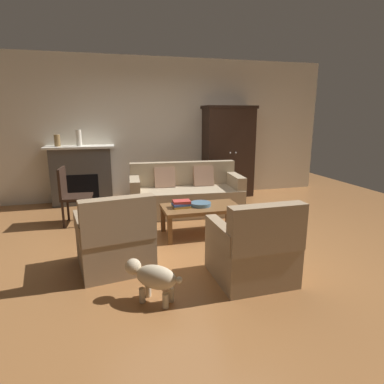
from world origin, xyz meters
TOP-DOWN VIEW (x-y plane):
  - ground_plane at (0.00, 0.00)m, footprint 9.60×9.60m
  - back_wall at (0.00, 2.55)m, footprint 7.20×0.10m
  - fireplace at (-1.55, 2.30)m, footprint 1.26×0.48m
  - armoire at (1.40, 2.22)m, footprint 1.06×0.57m
  - couch at (0.24, 1.23)m, footprint 1.97×0.98m
  - coffee_table at (0.19, 0.10)m, footprint 1.10×0.60m
  - fruit_bowl at (0.19, 0.12)m, footprint 0.29×0.29m
  - book_stack at (-0.10, 0.11)m, footprint 0.26×0.19m
  - mantel_vase_bronze at (-1.93, 2.28)m, footprint 0.11×0.11m
  - mantel_vase_cream at (-1.55, 2.28)m, footprint 0.10×0.10m
  - armchair_near_left at (-1.04, -0.68)m, footprint 0.88×0.88m
  - armchair_near_right at (0.33, -1.31)m, footprint 0.80×0.79m
  - side_chair_wooden at (-1.65, 1.08)m, footprint 0.48×0.48m
  - dog at (-0.73, -1.46)m, footprint 0.49×0.42m

SIDE VIEW (x-z plane):
  - ground_plane at x=0.00m, z-range 0.00..0.00m
  - dog at x=-0.73m, z-range 0.05..0.44m
  - armchair_near_left at x=-1.04m, z-range -0.12..0.76m
  - armchair_near_right at x=0.33m, z-range -0.12..0.76m
  - couch at x=0.24m, z-range -0.11..0.75m
  - coffee_table at x=0.19m, z-range 0.16..0.58m
  - fruit_bowl at x=0.19m, z-range 0.42..0.47m
  - book_stack at x=-0.10m, z-range 0.42..0.52m
  - side_chair_wooden at x=-1.65m, z-range 0.06..0.96m
  - fireplace at x=-1.55m, z-range 0.01..1.13m
  - armoire at x=1.40m, z-range 0.00..1.87m
  - mantel_vase_bronze at x=-1.93m, z-range 1.12..1.34m
  - mantel_vase_cream at x=-1.55m, z-range 1.12..1.42m
  - back_wall at x=0.00m, z-range 0.00..2.80m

